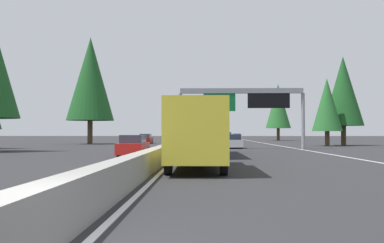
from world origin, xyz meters
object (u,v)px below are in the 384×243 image
(box_truck_far_right, at_px, (197,133))
(oncoming_near, at_px, (146,139))
(sedan_near_center, at_px, (215,136))
(sedan_distant_b, at_px, (233,142))
(pickup_distant_a, at_px, (228,135))
(box_truck_far_center, at_px, (202,133))
(conifer_right_far, at_px, (278,106))
(bus_mid_left, at_px, (204,131))
(minivan_mid_center, at_px, (220,136))
(conifer_right_mid, at_px, (343,91))
(sedan_mid_right, at_px, (237,137))
(conifer_left_mid, at_px, (90,79))
(conifer_right_near, at_px, (327,105))
(sign_gantry_overhead, at_px, (243,101))
(oncoming_far, at_px, (133,146))

(box_truck_far_right, relative_size, oncoming_near, 1.93)
(sedan_near_center, bearing_deg, oncoming_near, 167.17)
(sedan_distant_b, relative_size, pickup_distant_a, 0.79)
(box_truck_far_center, height_order, conifer_right_far, conifer_right_far)
(box_truck_far_center, bearing_deg, bus_mid_left, -179.83)
(pickup_distant_a, height_order, conifer_right_far, conifer_right_far)
(minivan_mid_center, xyz_separation_m, conifer_right_mid, (-34.11, -14.59, 6.05))
(sedan_mid_right, distance_m, conifer_right_mid, 37.86)
(oncoming_near, bearing_deg, conifer_left_mid, -73.50)
(oncoming_near, bearing_deg, conifer_right_mid, 71.48)
(box_truck_far_center, xyz_separation_m, conifer_right_far, (8.16, -16.05, 5.65))
(box_truck_far_center, bearing_deg, minivan_mid_center, -29.61)
(conifer_right_far, bearing_deg, bus_mid_left, 165.31)
(conifer_right_near, distance_m, conifer_right_far, 38.57)
(conifer_left_mid, bearing_deg, sign_gantry_overhead, -133.30)
(sedan_distant_b, distance_m, sedan_near_center, 71.80)
(bus_mid_left, bearing_deg, conifer_right_mid, -36.15)
(sedan_mid_right, height_order, box_truck_far_center, box_truck_far_center)
(minivan_mid_center, height_order, oncoming_far, minivan_mid_center)
(sedan_mid_right, bearing_deg, conifer_right_mid, -162.98)
(sedan_distant_b, distance_m, box_truck_far_center, 38.45)
(box_truck_far_right, distance_m, oncoming_far, 12.13)
(sedan_near_center, height_order, sedan_mid_right, same)
(conifer_left_mid, bearing_deg, conifer_right_far, -47.84)
(oncoming_far, bearing_deg, bus_mid_left, 104.76)
(sedan_distant_b, relative_size, oncoming_near, 1.00)
(oncoming_far, bearing_deg, conifer_right_mid, 138.51)
(oncoming_far, relative_size, conifer_right_mid, 0.38)
(sign_gantry_overhead, bearing_deg, sedan_distant_b, 22.43)
(sedan_near_center, distance_m, conifer_left_mid, 58.78)
(conifer_right_mid, relative_size, conifer_left_mid, 0.74)
(sign_gantry_overhead, height_order, conifer_right_mid, conifer_right_mid)
(box_truck_far_right, height_order, conifer_left_mid, conifer_left_mid)
(bus_mid_left, distance_m, oncoming_near, 34.73)
(sedan_distant_b, xyz_separation_m, conifer_right_mid, (10.53, -14.93, 6.32))
(sedan_distant_b, height_order, sedan_mid_right, same)
(sign_gantry_overhead, distance_m, minivan_mid_center, 46.96)
(box_truck_far_center, height_order, conifer_right_near, conifer_right_near)
(box_truck_far_right, distance_m, sedan_near_center, 98.51)
(conifer_right_far, bearing_deg, minivan_mid_center, 98.31)
(sedan_distant_b, xyz_separation_m, pickup_distant_a, (78.34, -4.04, 0.23))
(box_truck_far_right, height_order, minivan_mid_center, box_truck_far_right)
(minivan_mid_center, xyz_separation_m, conifer_right_far, (1.82, -12.45, 6.31))
(sedan_mid_right, bearing_deg, sedan_near_center, 8.53)
(oncoming_near, bearing_deg, oncoming_far, 6.03)
(pickup_distant_a, bearing_deg, conifer_right_far, -164.65)
(sign_gantry_overhead, height_order, pickup_distant_a, sign_gantry_overhead)
(bus_mid_left, xyz_separation_m, pickup_distant_a, (92.49, -7.15, -0.80))
(oncoming_far, relative_size, conifer_right_near, 0.53)
(sedan_mid_right, distance_m, conifer_right_far, 10.98)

